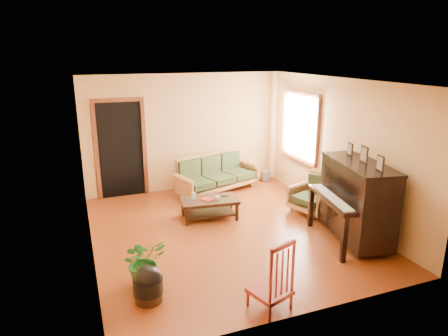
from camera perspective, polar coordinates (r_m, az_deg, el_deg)
name	(u,v)px	position (r m, az deg, el deg)	size (l,w,h in m)	color
floor	(226,231)	(7.14, 0.33, -8.96)	(5.00, 5.00, 0.00)	#62260D
doorway	(121,150)	(8.78, -14.51, 2.48)	(1.08, 0.16, 2.05)	black
window	(300,126)	(8.75, 10.87, 5.85)	(0.12, 1.36, 1.46)	white
sofa	(218,174)	(8.93, -0.92, -0.83)	(1.92, 0.81, 0.82)	#A7703D
coffee_table	(209,209)	(7.58, -2.09, -5.81)	(1.06, 0.58, 0.39)	black
armchair	(312,195)	(7.92, 12.42, -3.73)	(0.73, 0.77, 0.77)	#A7703D
piano	(356,202)	(6.90, 18.39, -4.66)	(0.90, 1.53, 1.35)	black
footstool	(148,288)	(5.35, -10.77, -16.48)	(0.38, 0.38, 0.36)	black
red_chair	(270,274)	(5.01, 6.64, -14.81)	(0.44, 0.48, 0.94)	maroon
leaning_frame	(257,169)	(9.76, 4.73, -0.09)	(0.45, 0.10, 0.60)	#AD9239
ceramic_crock	(266,176)	(9.81, 6.01, -1.13)	(0.19, 0.19, 0.24)	#2F508E
potted_plant	(144,261)	(5.64, -11.33, -12.88)	(0.59, 0.51, 0.66)	#19581A
book	(204,201)	(7.40, -2.81, -4.70)	(0.16, 0.21, 0.02)	#A12315
candle	(194,196)	(7.52, -4.37, -3.97)	(0.07, 0.07, 0.12)	silver
glass_jar	(218,198)	(7.46, -0.89, -4.34)	(0.10, 0.10, 0.07)	silver
remote	(224,196)	(7.64, -0.05, -4.02)	(0.16, 0.04, 0.02)	black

